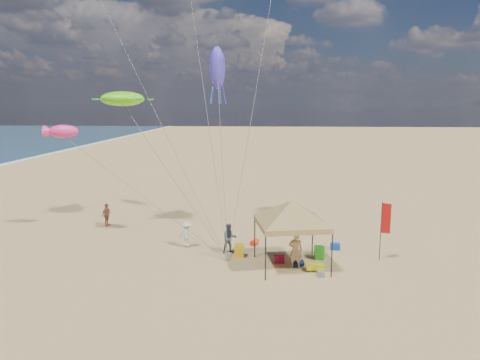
{
  "coord_description": "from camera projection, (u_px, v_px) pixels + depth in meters",
  "views": [
    {
      "loc": [
        1.66,
        -22.0,
        8.36
      ],
      "look_at": [
        0.0,
        3.0,
        4.0
      ],
      "focal_mm": 33.01,
      "sensor_mm": 36.0,
      "label": 1
    }
  ],
  "objects": [
    {
      "name": "crate_grey",
      "position": [
        321.0,
        274.0,
        21.53
      ],
      "size": [
        0.34,
        0.3,
        0.28
      ],
      "primitive_type": "cube",
      "color": "slate",
      "rests_on": "ground"
    },
    {
      "name": "fish_kite",
      "position": [
        64.0,
        131.0,
        26.98
      ],
      "size": [
        2.09,
        1.58,
        0.83
      ],
      "primitive_type": "ellipsoid",
      "rotation": [
        0.0,
        0.0,
        -0.39
      ],
      "color": "#FF308B",
      "rests_on": "ground"
    },
    {
      "name": "person_far_a",
      "position": [
        107.0,
        215.0,
        30.38
      ],
      "size": [
        0.61,
        1.0,
        1.59
      ],
      "primitive_type": "imported",
      "rotation": [
        0.0,
        0.0,
        1.31
      ],
      "color": "#99493B",
      "rests_on": "ground"
    },
    {
      "name": "cooler_red",
      "position": [
        279.0,
        259.0,
        23.43
      ],
      "size": [
        0.54,
        0.38,
        0.38
      ],
      "primitive_type": "cube",
      "color": "#A90D2C",
      "rests_on": "ground"
    },
    {
      "name": "person_near_c",
      "position": [
        187.0,
        235.0,
        25.85
      ],
      "size": [
        1.09,
        0.75,
        1.55
      ],
      "primitive_type": "imported",
      "rotation": [
        0.0,
        0.0,
        2.95
      ],
      "color": "beige",
      "rests_on": "ground"
    },
    {
      "name": "squid_kite",
      "position": [
        217.0,
        68.0,
        30.18
      ],
      "size": [
        1.23,
        1.23,
        2.88
      ],
      "primitive_type": "ellipsoid",
      "rotation": [
        0.0,
        0.0,
        0.12
      ],
      "color": "#483BD5",
      "rests_on": "ground"
    },
    {
      "name": "canopy_tent",
      "position": [
        292.0,
        203.0,
        22.33
      ],
      "size": [
        6.48,
        6.48,
        4.07
      ],
      "color": "black",
      "rests_on": "ground"
    },
    {
      "name": "cooler_blue",
      "position": [
        335.0,
        246.0,
        25.56
      ],
      "size": [
        0.54,
        0.38,
        0.38
      ],
      "primitive_type": "cube",
      "color": "#143DA6",
      "rests_on": "ground"
    },
    {
      "name": "person_near_a",
      "position": [
        295.0,
        250.0,
        22.55
      ],
      "size": [
        0.73,
        0.51,
        1.91
      ],
      "primitive_type": "imported",
      "rotation": [
        0.0,
        0.0,
        3.22
      ],
      "color": "tan",
      "rests_on": "ground"
    },
    {
      "name": "chair_green",
      "position": [
        319.0,
        253.0,
        23.98
      ],
      "size": [
        0.5,
        0.5,
        0.7
      ],
      "primitive_type": "cube",
      "color": "#29971B",
      "rests_on": "ground"
    },
    {
      "name": "feather_flag",
      "position": [
        385.0,
        222.0,
        23.35
      ],
      "size": [
        0.47,
        0.21,
        3.24
      ],
      "color": "black",
      "rests_on": "ground"
    },
    {
      "name": "beach_cart",
      "position": [
        315.0,
        267.0,
        22.31
      ],
      "size": [
        0.9,
        0.5,
        0.24
      ],
      "primitive_type": "cube",
      "color": "yellow",
      "rests_on": "ground"
    },
    {
      "name": "person_near_b",
      "position": [
        230.0,
        238.0,
        24.85
      ],
      "size": [
        1.01,
        0.91,
        1.71
      ],
      "primitive_type": "imported",
      "rotation": [
        0.0,
        0.0,
        0.38
      ],
      "color": "#313A43",
      "rests_on": "ground"
    },
    {
      "name": "turtle_kite",
      "position": [
        122.0,
        99.0,
        29.06
      ],
      "size": [
        3.49,
        3.13,
        0.97
      ],
      "primitive_type": "ellipsoid",
      "rotation": [
        0.0,
        0.0,
        0.32
      ],
      "color": "#64E515",
      "rests_on": "ground"
    },
    {
      "name": "chair_yellow",
      "position": [
        239.0,
        251.0,
        24.3
      ],
      "size": [
        0.5,
        0.5,
        0.7
      ],
      "primitive_type": "cube",
      "color": "yellow",
      "rests_on": "ground"
    },
    {
      "name": "bag_navy",
      "position": [
        298.0,
        263.0,
        22.83
      ],
      "size": [
        0.69,
        0.54,
        0.36
      ],
      "primitive_type": "cylinder",
      "rotation": [
        0.0,
        1.57,
        0.35
      ],
      "color": "#0D173A",
      "rests_on": "ground"
    },
    {
      "name": "ground",
      "position": [
        236.0,
        265.0,
        23.17
      ],
      "size": [
        280.0,
        280.0,
        0.0
      ],
      "primitive_type": "plane",
      "color": "tan",
      "rests_on": "ground"
    },
    {
      "name": "bag_orange",
      "position": [
        254.0,
        242.0,
        26.34
      ],
      "size": [
        0.54,
        0.69,
        0.36
      ],
      "primitive_type": "cylinder",
      "rotation": [
        0.0,
        1.57,
        1.22
      ],
      "color": "#FC2C0E",
      "rests_on": "ground"
    }
  ]
}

